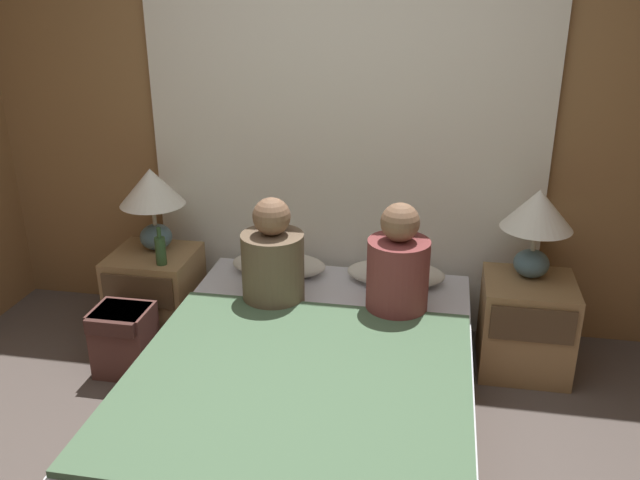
{
  "coord_description": "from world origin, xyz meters",
  "views": [
    {
      "loc": [
        0.55,
        -2.03,
        2.07
      ],
      "look_at": [
        0.0,
        0.96,
        0.84
      ],
      "focal_mm": 38.0,
      "sensor_mm": 36.0,
      "label": 1
    }
  ],
  "objects": [
    {
      "name": "person_left_in_bed",
      "position": [
        -0.29,
        1.14,
        0.63
      ],
      "size": [
        0.33,
        0.33,
        0.59
      ],
      "color": "brown",
      "rests_on": "bed"
    },
    {
      "name": "person_right_in_bed",
      "position": [
        0.37,
        1.14,
        0.64
      ],
      "size": [
        0.32,
        0.32,
        0.6
      ],
      "color": "brown",
      "rests_on": "bed"
    },
    {
      "name": "beer_bottle_on_left_stand",
      "position": [
        -0.95,
        1.22,
        0.61
      ],
      "size": [
        0.06,
        0.06,
        0.22
      ],
      "color": "#2D4C28",
      "rests_on": "nightstand_left"
    },
    {
      "name": "bed",
      "position": [
        0.0,
        0.65,
        0.19
      ],
      "size": [
        1.56,
        2.04,
        0.39
      ],
      "color": "#99754C",
      "rests_on": "ground_plane"
    },
    {
      "name": "blanket_on_bed",
      "position": [
        0.0,
        0.39,
        0.4
      ],
      "size": [
        1.5,
        1.44,
        0.03
      ],
      "color": "#4C6B4C",
      "rests_on": "bed"
    },
    {
      "name": "lamp_left",
      "position": [
        -1.06,
        1.42,
        0.86
      ],
      "size": [
        0.37,
        0.37,
        0.49
      ],
      "color": "slate",
      "rests_on": "nightstand_left"
    },
    {
      "name": "backpack_on_floor",
      "position": [
        -1.07,
        0.92,
        0.22
      ],
      "size": [
        0.3,
        0.28,
        0.38
      ],
      "color": "brown",
      "rests_on": "ground_plane"
    },
    {
      "name": "lamp_right",
      "position": [
        1.06,
        1.42,
        0.86
      ],
      "size": [
        0.37,
        0.37,
        0.49
      ],
      "color": "slate",
      "rests_on": "nightstand_right"
    },
    {
      "name": "pillow_right",
      "position": [
        0.34,
        1.49,
        0.45
      ],
      "size": [
        0.56,
        0.29,
        0.12
      ],
      "color": "silver",
      "rests_on": "bed"
    },
    {
      "name": "wall_back",
      "position": [
        0.0,
        1.79,
        1.25
      ],
      "size": [
        4.42,
        0.06,
        2.5
      ],
      "color": "olive",
      "rests_on": "ground_plane"
    },
    {
      "name": "nightstand_left",
      "position": [
        -1.06,
        1.35,
        0.26
      ],
      "size": [
        0.48,
        0.46,
        0.52
      ],
      "color": "#937047",
      "rests_on": "ground_plane"
    },
    {
      "name": "curtain_panel",
      "position": [
        0.0,
        1.72,
        1.09
      ],
      "size": [
        2.49,
        0.02,
        2.19
      ],
      "color": "white",
      "rests_on": "ground_plane"
    },
    {
      "name": "pillow_left",
      "position": [
        -0.34,
        1.49,
        0.45
      ],
      "size": [
        0.56,
        0.29,
        0.12
      ],
      "color": "silver",
      "rests_on": "bed"
    },
    {
      "name": "nightstand_right",
      "position": [
        1.06,
        1.35,
        0.26
      ],
      "size": [
        0.48,
        0.46,
        0.52
      ],
      "color": "#937047",
      "rests_on": "ground_plane"
    }
  ]
}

